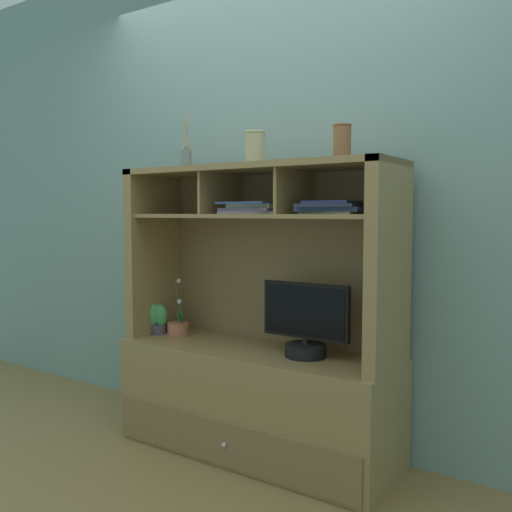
{
  "coord_description": "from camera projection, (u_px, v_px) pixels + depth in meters",
  "views": [
    {
      "loc": [
        1.56,
        -2.31,
        1.22
      ],
      "look_at": [
        0.0,
        0.0,
        1.01
      ],
      "focal_mm": 39.06,
      "sensor_mm": 36.0,
      "label": 1
    }
  ],
  "objects": [
    {
      "name": "tv_monitor",
      "position": [
        306.0,
        326.0,
        2.64
      ],
      "size": [
        0.45,
        0.2,
        0.35
      ],
      "color": "black",
      "rests_on": "media_console"
    },
    {
      "name": "floor_plane",
      "position": [
        256.0,
        453.0,
        2.87
      ],
      "size": [
        6.0,
        6.0,
        0.02
      ],
      "primitive_type": "cube",
      "color": "olive",
      "rests_on": "ground"
    },
    {
      "name": "media_console",
      "position": [
        257.0,
        367.0,
        2.84
      ],
      "size": [
        1.45,
        0.54,
        1.46
      ],
      "color": "#97784A",
      "rests_on": "ground"
    },
    {
      "name": "accent_vase",
      "position": [
        342.0,
        142.0,
        2.48
      ],
      "size": [
        0.08,
        0.08,
        0.16
      ],
      "color": "brown",
      "rests_on": "media_console"
    },
    {
      "name": "magazine_stack_centre",
      "position": [
        333.0,
        208.0,
        2.52
      ],
      "size": [
        0.31,
        0.29,
        0.06
      ],
      "color": "#968564",
      "rests_on": "media_console"
    },
    {
      "name": "back_wall",
      "position": [
        285.0,
        180.0,
        2.99
      ],
      "size": [
        6.0,
        0.02,
        2.8
      ],
      "primitive_type": "cube",
      "color": "gray",
      "rests_on": "ground"
    },
    {
      "name": "potted_orchid",
      "position": [
        178.0,
        328.0,
        3.14
      ],
      "size": [
        0.14,
        0.14,
        0.32
      ],
      "color": "#B86C4E",
      "rests_on": "media_console"
    },
    {
      "name": "magazine_stack_left",
      "position": [
        255.0,
        208.0,
        2.75
      ],
      "size": [
        0.34,
        0.31,
        0.06
      ],
      "color": "gray",
      "rests_on": "media_console"
    },
    {
      "name": "diffuser_bottle",
      "position": [
        186.0,
        159.0,
        3.03
      ],
      "size": [
        0.06,
        0.06,
        0.3
      ],
      "color": "slate",
      "rests_on": "media_console"
    },
    {
      "name": "ceramic_vase",
      "position": [
        255.0,
        148.0,
        2.74
      ],
      "size": [
        0.1,
        0.1,
        0.17
      ],
      "color": "tan",
      "rests_on": "media_console"
    },
    {
      "name": "potted_fern",
      "position": [
        159.0,
        319.0,
        3.16
      ],
      "size": [
        0.11,
        0.11,
        0.17
      ],
      "color": "#55444F",
      "rests_on": "media_console"
    }
  ]
}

